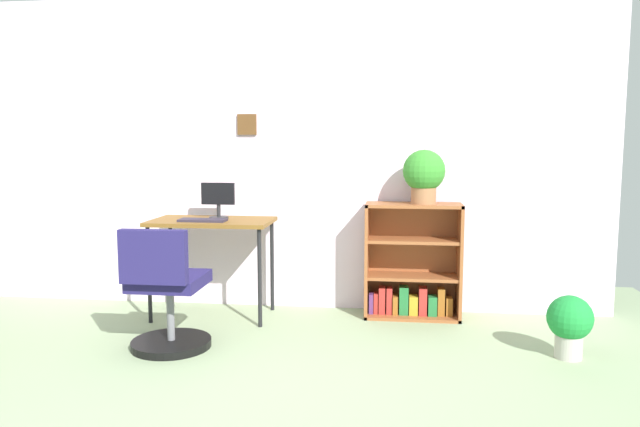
% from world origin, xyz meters
% --- Properties ---
extents(ground_plane, '(6.24, 6.24, 0.00)m').
position_xyz_m(ground_plane, '(0.00, 0.00, 0.00)').
color(ground_plane, '#93A77E').
extents(wall_back, '(5.20, 0.12, 2.49)m').
position_xyz_m(wall_back, '(-0.00, 2.15, 1.25)').
color(wall_back, silver).
rests_on(wall_back, ground_plane).
extents(desk, '(0.92, 0.53, 0.76)m').
position_xyz_m(desk, '(-0.47, 1.75, 0.68)').
color(desk, brown).
rests_on(desk, ground_plane).
extents(monitor, '(0.26, 0.15, 0.28)m').
position_xyz_m(monitor, '(-0.45, 1.84, 0.90)').
color(monitor, '#262628').
rests_on(monitor, desk).
extents(keyboard, '(0.35, 0.14, 0.02)m').
position_xyz_m(keyboard, '(-0.51, 1.64, 0.76)').
color(keyboard, '#2E2836').
rests_on(keyboard, desk).
extents(office_chair, '(0.52, 0.55, 0.82)m').
position_xyz_m(office_chair, '(-0.54, 0.96, 0.35)').
color(office_chair, black).
rests_on(office_chair, ground_plane).
extents(bookshelf_low, '(0.73, 0.30, 0.88)m').
position_xyz_m(bookshelf_low, '(1.05, 1.95, 0.38)').
color(bookshelf_low, '#98542D').
rests_on(bookshelf_low, ground_plane).
extents(potted_plant_on_shelf, '(0.32, 0.32, 0.41)m').
position_xyz_m(potted_plant_on_shelf, '(1.12, 1.90, 1.11)').
color(potted_plant_on_shelf, '#9E6642').
rests_on(potted_plant_on_shelf, bookshelf_low).
extents(potted_plant_floor, '(0.28, 0.28, 0.40)m').
position_xyz_m(potted_plant_floor, '(2.00, 1.14, 0.23)').
color(potted_plant_floor, '#B7B2A8').
rests_on(potted_plant_floor, ground_plane).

